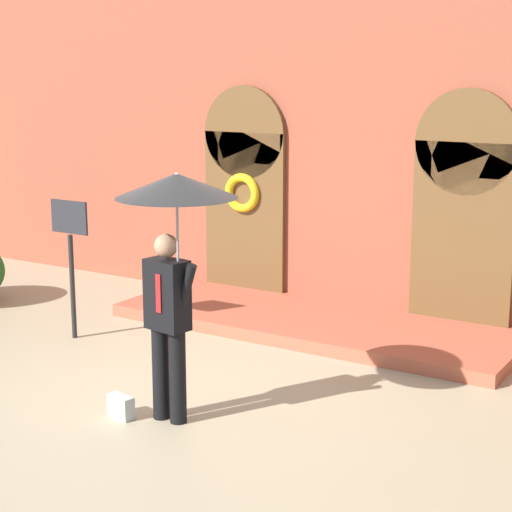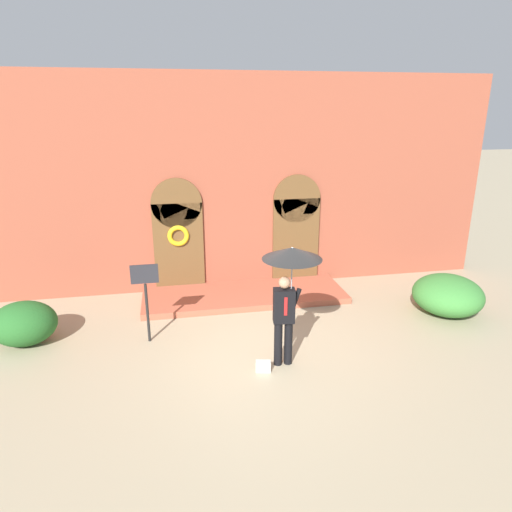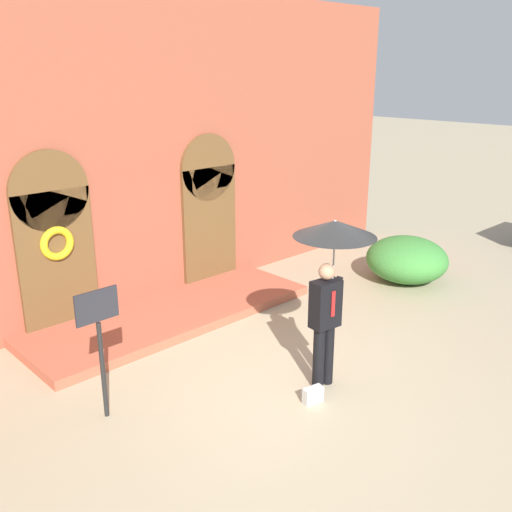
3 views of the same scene
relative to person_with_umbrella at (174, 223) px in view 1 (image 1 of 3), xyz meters
name	(u,v)px [view 1 (image 1 of 3)]	position (x,y,z in m)	size (l,w,h in m)	color
ground_plane	(169,407)	(-0.30, 0.25, -1.91)	(80.00, 80.00, 0.00)	tan
building_facade	(356,114)	(-0.30, 4.40, 0.77)	(14.00, 2.30, 5.60)	brown
person_with_umbrella	(174,223)	(0.00, 0.00, 0.00)	(1.10, 1.10, 2.36)	black
handbag	(121,407)	(-0.53, -0.20, -1.80)	(0.28, 0.12, 0.22)	#B7B7B2
sign_post	(71,246)	(-2.67, 1.42, -0.75)	(0.56, 0.06, 1.72)	black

